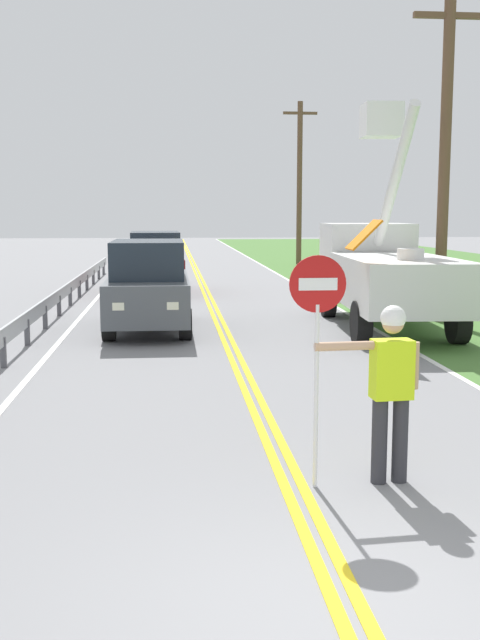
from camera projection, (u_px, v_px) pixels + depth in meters
The scene contains 13 objects.
ground_plane at pixel (354, 621), 5.10m from camera, with size 160.00×160.00×0.00m, color gray.
centerline_yellow_left at pixel (205, 297), 24.81m from camera, with size 0.11×110.00×0.01m, color yellow.
centerline_yellow_right at pixel (211, 297), 24.82m from camera, with size 0.11×110.00×0.01m, color yellow.
edge_line_right at pixel (316, 296), 25.14m from camera, with size 0.12×110.00×0.01m, color silver.
edge_line_left at pixel (97, 298), 24.49m from camera, with size 0.12×110.00×0.01m, color silver.
flagger_worker at pixel (390, 382), 7.59m from camera, with size 1.09×0.27×1.83m.
stop_sign_paddle at pixel (317, 319), 7.38m from camera, with size 0.56×0.04×2.33m.
utility_bucket_truck at pixel (383, 268), 18.22m from camera, with size 2.94×6.90×5.36m.
oncoming_suv_nearest at pixel (149, 285), 17.62m from camera, with size 1.92×4.61×2.10m.
oncoming_suv_second at pixel (155, 262), 25.91m from camera, with size 2.01×4.65×2.10m.
utility_pole_near at pixel (445, 153), 18.64m from camera, with size 1.80×0.28×8.05m.
utility_pole_mid at pixel (299, 180), 40.01m from camera, with size 1.80×0.28×8.52m.
guardrail_left_shoulder at pixel (52, 302), 19.03m from camera, with size 0.10×32.00×0.71m.
Camera 1 is at (-1.21, -4.67, 2.73)m, focal length 42.42 mm.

